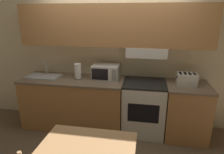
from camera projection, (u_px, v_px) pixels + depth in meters
name	position (u px, v px, depth m)	size (l,w,h in m)	color
ground_plane	(115.00, 119.00, 3.95)	(16.00, 16.00, 0.00)	brown
wall_back	(115.00, 42.00, 3.42)	(5.56, 0.38, 2.55)	beige
lower_counter_main	(74.00, 102.00, 3.61)	(1.79, 0.69, 0.91)	#B27A47
lower_counter_right_stub	(186.00, 111.00, 3.30)	(0.68, 0.69, 0.91)	#B27A47
stove_range	(144.00, 107.00, 3.43)	(0.69, 0.64, 0.91)	silver
microwave	(106.00, 71.00, 3.47)	(0.45, 0.38, 0.25)	silver
toaster	(187.00, 79.00, 3.15)	(0.31, 0.22, 0.19)	silver
sink_basin	(44.00, 76.00, 3.56)	(0.58, 0.34, 0.28)	#B7BABF
paper_towel_roll	(78.00, 71.00, 3.44)	(0.13, 0.13, 0.27)	black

